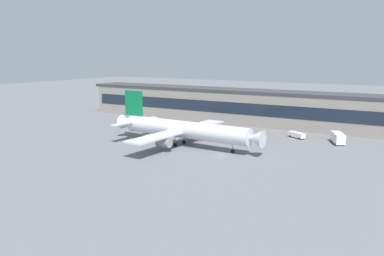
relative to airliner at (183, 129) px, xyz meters
name	(u,v)px	position (x,y,z in m)	size (l,w,h in m)	color
ground_plane	(221,155)	(15.81, -5.02, -5.09)	(600.00, 600.00, 0.00)	slate
terminal_building	(284,109)	(15.81, 48.31, 1.82)	(182.88, 14.60, 13.78)	gray
airliner	(183,129)	(0.00, 0.00, 0.00)	(52.20, 44.54, 16.05)	silver
fuel_truck	(338,137)	(40.31, 28.01, -3.21)	(6.03, 8.80, 3.35)	white
belt_loader	(297,135)	(26.87, 29.41, -3.94)	(6.51, 5.04, 1.95)	white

